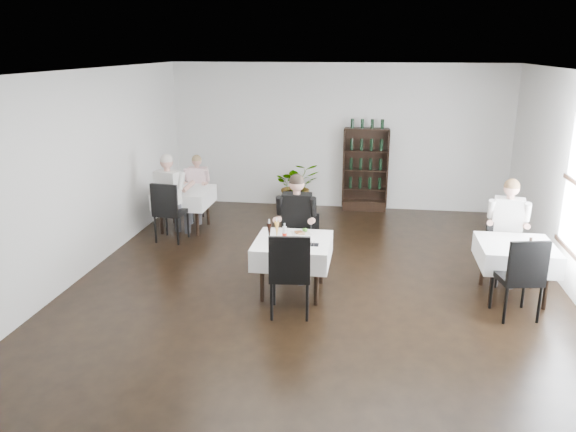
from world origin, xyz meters
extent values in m
plane|color=black|center=(0.00, 0.00, 0.00)|extent=(9.00, 9.00, 0.00)
plane|color=white|center=(0.00, 0.00, 3.00)|extent=(9.00, 9.00, 0.00)
plane|color=silver|center=(0.00, 4.50, 1.50)|extent=(7.00, 0.00, 7.00)
plane|color=silver|center=(0.00, -4.50, 1.50)|extent=(7.00, 0.00, 7.00)
plane|color=silver|center=(-3.50, 0.00, 1.50)|extent=(0.00, 9.00, 9.00)
cube|color=black|center=(0.60, 4.32, 0.10)|extent=(0.90, 0.28, 0.20)
cylinder|color=black|center=(-0.67, -0.36, 0.35)|extent=(0.06, 0.06, 0.71)
cylinder|color=black|center=(-0.67, 0.36, 0.35)|extent=(0.06, 0.06, 0.71)
cylinder|color=black|center=(0.07, -0.36, 0.35)|extent=(0.06, 0.06, 0.71)
cylinder|color=black|center=(0.07, 0.36, 0.35)|extent=(0.06, 0.06, 0.71)
cube|color=black|center=(-0.30, 0.00, 0.73)|extent=(0.85, 0.85, 0.04)
cube|color=white|center=(-0.30, 0.00, 0.62)|extent=(1.03, 1.03, 0.30)
cylinder|color=black|center=(-3.04, 2.16, 0.35)|extent=(0.06, 0.06, 0.71)
cylinder|color=black|center=(-3.04, 2.84, 0.35)|extent=(0.06, 0.06, 0.71)
cylinder|color=black|center=(-2.36, 2.16, 0.35)|extent=(0.06, 0.06, 0.71)
cylinder|color=black|center=(-2.36, 2.84, 0.35)|extent=(0.06, 0.06, 0.71)
cube|color=black|center=(-2.70, 2.50, 0.73)|extent=(0.80, 0.80, 0.04)
cube|color=white|center=(-2.70, 2.50, 0.62)|extent=(0.98, 0.98, 0.30)
cylinder|color=black|center=(2.36, -0.04, 0.35)|extent=(0.06, 0.06, 0.71)
cylinder|color=black|center=(2.36, 0.64, 0.35)|extent=(0.06, 0.06, 0.71)
cylinder|color=black|center=(3.04, -0.04, 0.35)|extent=(0.06, 0.06, 0.71)
cylinder|color=black|center=(3.04, 0.64, 0.35)|extent=(0.06, 0.06, 0.71)
cube|color=black|center=(2.70, 0.30, 0.73)|extent=(0.80, 0.80, 0.04)
cube|color=white|center=(2.70, 0.30, 0.62)|extent=(0.98, 0.98, 0.30)
imported|color=#2A5D20|center=(-0.81, 4.20, 0.50)|extent=(1.10, 1.02, 1.01)
cylinder|color=black|center=(-0.39, 0.47, 0.21)|extent=(0.03, 0.03, 0.41)
cylinder|color=black|center=(-0.41, 0.83, 0.21)|extent=(0.03, 0.03, 0.41)
cylinder|color=black|center=(-0.03, 0.49, 0.21)|extent=(0.03, 0.03, 0.41)
cylinder|color=black|center=(-0.05, 0.85, 0.21)|extent=(0.03, 0.03, 0.41)
cube|color=black|center=(-0.22, 0.66, 0.44)|extent=(0.43, 0.43, 0.06)
cube|color=black|center=(-0.23, 0.85, 0.69)|extent=(0.42, 0.07, 0.45)
cylinder|color=black|center=(-0.04, -0.40, 0.26)|extent=(0.04, 0.04, 0.51)
cylinder|color=black|center=(0.00, -0.84, 0.26)|extent=(0.04, 0.04, 0.51)
cylinder|color=black|center=(-0.49, -0.45, 0.26)|extent=(0.04, 0.04, 0.51)
cylinder|color=black|center=(-0.44, -0.89, 0.26)|extent=(0.04, 0.04, 0.51)
cube|color=black|center=(-0.24, -0.64, 0.54)|extent=(0.56, 0.56, 0.08)
cube|color=black|center=(-0.22, -0.87, 0.84)|extent=(0.51, 0.11, 0.55)
cylinder|color=black|center=(-3.05, 3.05, 0.21)|extent=(0.03, 0.03, 0.41)
cylinder|color=black|center=(-2.95, 3.40, 0.21)|extent=(0.03, 0.03, 0.41)
cylinder|color=black|center=(-2.70, 2.96, 0.21)|extent=(0.03, 0.03, 0.41)
cylinder|color=black|center=(-2.61, 3.30, 0.21)|extent=(0.03, 0.03, 0.41)
cube|color=black|center=(-2.83, 3.18, 0.44)|extent=(0.51, 0.51, 0.06)
cube|color=black|center=(-2.78, 3.36, 0.68)|extent=(0.41, 0.15, 0.45)
cylinder|color=black|center=(-2.50, 2.05, 0.24)|extent=(0.04, 0.04, 0.49)
cylinder|color=black|center=(-2.54, 1.62, 0.24)|extent=(0.04, 0.04, 0.49)
cylinder|color=black|center=(-2.92, 2.09, 0.24)|extent=(0.04, 0.04, 0.49)
cylinder|color=black|center=(-2.97, 1.67, 0.24)|extent=(0.04, 0.04, 0.49)
cube|color=black|center=(-2.73, 1.86, 0.52)|extent=(0.54, 0.54, 0.07)
cube|color=black|center=(-2.76, 1.64, 0.81)|extent=(0.49, 0.11, 0.53)
cylinder|color=black|center=(2.55, 0.58, 0.20)|extent=(0.03, 0.03, 0.40)
cylinder|color=black|center=(2.44, 0.91, 0.20)|extent=(0.03, 0.03, 0.40)
cylinder|color=black|center=(2.88, 0.69, 0.20)|extent=(0.03, 0.03, 0.40)
cylinder|color=black|center=(2.77, 1.02, 0.20)|extent=(0.03, 0.03, 0.40)
cube|color=black|center=(2.66, 0.80, 0.42)|extent=(0.50, 0.50, 0.06)
cube|color=black|center=(2.60, 0.97, 0.66)|extent=(0.39, 0.17, 0.43)
cylinder|color=black|center=(2.77, -0.04, 0.25)|extent=(0.04, 0.04, 0.49)
cylinder|color=black|center=(2.85, -0.46, 0.25)|extent=(0.04, 0.04, 0.49)
cylinder|color=black|center=(2.34, -0.12, 0.25)|extent=(0.04, 0.04, 0.49)
cylinder|color=black|center=(2.43, -0.54, 0.25)|extent=(0.04, 0.04, 0.49)
cube|color=black|center=(2.60, -0.29, 0.53)|extent=(0.58, 0.58, 0.08)
cube|color=black|center=(2.64, -0.51, 0.82)|extent=(0.49, 0.15, 0.54)
cube|color=#3E3F46|center=(-0.44, 0.47, 0.60)|extent=(0.16, 0.45, 0.15)
cylinder|color=#3E3F46|center=(-0.44, 0.28, 0.26)|extent=(0.12, 0.12, 0.53)
cube|color=#3E3F46|center=(-0.23, 0.47, 0.60)|extent=(0.16, 0.45, 0.15)
cylinder|color=#3E3F46|center=(-0.22, 0.28, 0.26)|extent=(0.12, 0.12, 0.53)
cube|color=black|center=(-0.34, 0.68, 0.96)|extent=(0.43, 0.24, 0.59)
cylinder|color=tan|center=(-0.58, 0.38, 0.93)|extent=(0.09, 0.33, 0.17)
cylinder|color=tan|center=(-0.09, 0.39, 0.93)|extent=(0.09, 0.33, 0.17)
sphere|color=tan|center=(-0.34, 0.65, 1.41)|extent=(0.23, 0.23, 0.23)
sphere|color=black|center=(-0.34, 0.65, 1.44)|extent=(0.23, 0.23, 0.23)
cube|color=#3E3F46|center=(-2.72, 2.99, 0.50)|extent=(0.14, 0.38, 0.13)
cylinder|color=#3E3F46|center=(-2.72, 2.83, 0.22)|extent=(0.10, 0.10, 0.44)
cube|color=#3E3F46|center=(-2.54, 3.00, 0.50)|extent=(0.14, 0.38, 0.13)
cylinder|color=#3E3F46|center=(-2.54, 2.84, 0.22)|extent=(0.10, 0.10, 0.44)
cube|color=beige|center=(-2.64, 3.17, 0.80)|extent=(0.37, 0.21, 0.50)
cylinder|color=tan|center=(-2.84, 2.92, 0.78)|extent=(0.08, 0.28, 0.14)
cylinder|color=tan|center=(-2.42, 2.93, 0.78)|extent=(0.08, 0.28, 0.14)
sphere|color=tan|center=(-2.64, 3.15, 1.18)|extent=(0.19, 0.19, 0.19)
sphere|color=olive|center=(-2.64, 3.15, 1.21)|extent=(0.19, 0.19, 0.19)
cube|color=#3E3F46|center=(-2.64, 2.09, 0.59)|extent=(0.26, 0.47, 0.15)
cylinder|color=#3E3F46|center=(-2.59, 2.28, 0.26)|extent=(0.12, 0.12, 0.52)
cube|color=#3E3F46|center=(-2.84, 2.15, 0.59)|extent=(0.26, 0.47, 0.15)
cylinder|color=#3E3F46|center=(-2.80, 2.33, 0.26)|extent=(0.12, 0.12, 0.52)
cube|color=silver|center=(-2.79, 1.93, 0.94)|extent=(0.47, 0.34, 0.58)
cylinder|color=tan|center=(-2.48, 2.14, 0.92)|extent=(0.17, 0.34, 0.16)
cylinder|color=tan|center=(-2.96, 2.27, 0.92)|extent=(0.17, 0.34, 0.16)
sphere|color=tan|center=(-2.79, 1.95, 1.39)|extent=(0.22, 0.22, 0.22)
sphere|color=beige|center=(-2.79, 1.95, 1.42)|extent=(0.22, 0.22, 0.22)
cube|color=#3E3F46|center=(2.57, 0.82, 0.59)|extent=(0.23, 0.46, 0.15)
cylinder|color=#3E3F46|center=(2.54, 0.63, 0.26)|extent=(0.12, 0.12, 0.51)
cube|color=#3E3F46|center=(2.78, 0.78, 0.59)|extent=(0.23, 0.46, 0.15)
cylinder|color=#3E3F46|center=(2.74, 0.59, 0.26)|extent=(0.12, 0.12, 0.51)
cube|color=silver|center=(2.71, 0.99, 0.93)|extent=(0.46, 0.31, 0.58)
cylinder|color=tan|center=(2.42, 0.76, 0.91)|extent=(0.15, 0.34, 0.16)
cylinder|color=tan|center=(2.90, 0.67, 0.91)|extent=(0.15, 0.34, 0.16)
sphere|color=tan|center=(2.71, 0.97, 1.37)|extent=(0.22, 0.22, 0.22)
sphere|color=brown|center=(2.71, 0.97, 1.40)|extent=(0.22, 0.22, 0.22)
cube|color=white|center=(-0.22, 0.28, 0.78)|extent=(0.32, 0.32, 0.02)
cube|color=#552D18|center=(-0.25, 0.26, 0.80)|extent=(0.13, 0.12, 0.02)
sphere|color=#407D21|center=(-0.16, 0.32, 0.82)|extent=(0.06, 0.06, 0.06)
cube|color=#956944|center=(-0.20, 0.22, 0.80)|extent=(0.09, 0.08, 0.02)
cube|color=white|center=(-0.34, -0.11, 0.78)|extent=(0.27, 0.27, 0.02)
cube|color=#552D18|center=(-0.36, -0.13, 0.80)|extent=(0.11, 0.10, 0.02)
sphere|color=#407D21|center=(-0.28, -0.08, 0.81)|extent=(0.05, 0.05, 0.05)
cube|color=#956944|center=(-0.32, -0.16, 0.79)|extent=(0.08, 0.06, 0.02)
cone|color=black|center=(-0.62, -0.04, 0.89)|extent=(0.07, 0.07, 0.24)
cylinder|color=silver|center=(-0.62, -0.04, 1.04)|extent=(0.02, 0.02, 0.06)
cone|color=gold|center=(-0.53, 0.07, 0.89)|extent=(0.07, 0.07, 0.23)
cylinder|color=silver|center=(-0.53, 0.07, 1.03)|extent=(0.02, 0.02, 0.06)
cylinder|color=silver|center=(-0.41, -0.03, 0.87)|extent=(0.06, 0.06, 0.20)
cylinder|color=red|center=(-0.41, -0.03, 0.85)|extent=(0.06, 0.06, 0.05)
cylinder|color=silver|center=(-0.41, -0.03, 0.99)|extent=(0.02, 0.02, 0.05)
cube|color=black|center=(-0.01, -0.15, 0.77)|extent=(0.17, 0.13, 0.01)
cylinder|color=silver|center=(-0.03, -0.15, 0.78)|extent=(0.02, 0.18, 0.01)
cylinder|color=silver|center=(0.00, -0.15, 0.78)|extent=(0.02, 0.18, 0.01)
cylinder|color=black|center=(2.86, 0.28, 0.82)|extent=(0.04, 0.04, 0.10)
camera|label=1|loc=(0.72, -7.17, 3.32)|focal=35.00mm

